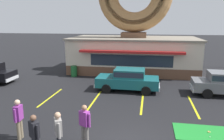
% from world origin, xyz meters
% --- Properties ---
extents(donut_shop_building, '(12.30, 6.75, 10.96)m').
position_xyz_m(donut_shop_building, '(-0.86, 13.94, 3.74)').
color(donut_shop_building, brown).
rests_on(donut_shop_building, ground).
extents(mini_donut_mid_centre, '(0.13, 0.13, 0.04)m').
position_xyz_m(mini_donut_mid_centre, '(3.52, 1.80, 0.05)').
color(mini_donut_mid_centre, '#E5C666').
rests_on(mini_donut_mid_centre, putting_mat).
extents(golf_ball, '(0.04, 0.04, 0.04)m').
position_xyz_m(golf_ball, '(3.44, 1.34, 0.05)').
color(golf_ball, white).
rests_on(golf_ball, putting_mat).
extents(car_teal, '(4.58, 2.02, 1.60)m').
position_xyz_m(car_teal, '(-0.70, 7.33, 0.87)').
color(car_teal, '#196066').
rests_on(car_teal, ground).
extents(pedestrian_blue_sweater_man, '(0.54, 0.38, 1.68)m').
position_xyz_m(pedestrian_blue_sweater_man, '(-1.69, -0.04, 0.93)').
color(pedestrian_blue_sweater_man, slate).
rests_on(pedestrian_blue_sweater_man, ground).
extents(pedestrian_hooded_kid, '(0.40, 0.53, 1.73)m').
position_xyz_m(pedestrian_hooded_kid, '(-2.39, -0.98, 0.96)').
color(pedestrian_hooded_kid, '#232328').
rests_on(pedestrian_hooded_kid, ground).
extents(pedestrian_leather_jacket_man, '(0.51, 0.41, 1.67)m').
position_xyz_m(pedestrian_leather_jacket_man, '(-3.20, -1.22, 0.93)').
color(pedestrian_leather_jacket_man, '#232328').
rests_on(pedestrian_leather_jacket_man, ground).
extents(pedestrian_clipboard_woman, '(0.27, 0.59, 1.75)m').
position_xyz_m(pedestrian_clipboard_woman, '(-4.53, -0.11, 0.98)').
color(pedestrian_clipboard_woman, '#7F7056').
rests_on(pedestrian_clipboard_woman, ground).
extents(trash_bin, '(0.57, 0.57, 0.97)m').
position_xyz_m(trash_bin, '(-5.98, 10.67, 0.50)').
color(trash_bin, '#1E662D').
rests_on(trash_bin, ground).
extents(parking_stripe_far_left, '(0.12, 3.60, 0.01)m').
position_xyz_m(parking_stripe_far_left, '(-5.59, 5.00, 0.00)').
color(parking_stripe_far_left, yellow).
rests_on(parking_stripe_far_left, ground).
extents(parking_stripe_left, '(0.12, 3.60, 0.01)m').
position_xyz_m(parking_stripe_left, '(-2.59, 5.00, 0.00)').
color(parking_stripe_left, yellow).
rests_on(parking_stripe_left, ground).
extents(parking_stripe_mid_left, '(0.12, 3.60, 0.01)m').
position_xyz_m(parking_stripe_mid_left, '(0.41, 5.00, 0.00)').
color(parking_stripe_mid_left, yellow).
rests_on(parking_stripe_mid_left, ground).
extents(parking_stripe_centre, '(0.12, 3.60, 0.01)m').
position_xyz_m(parking_stripe_centre, '(3.41, 5.00, 0.00)').
color(parking_stripe_centre, yellow).
rests_on(parking_stripe_centre, ground).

